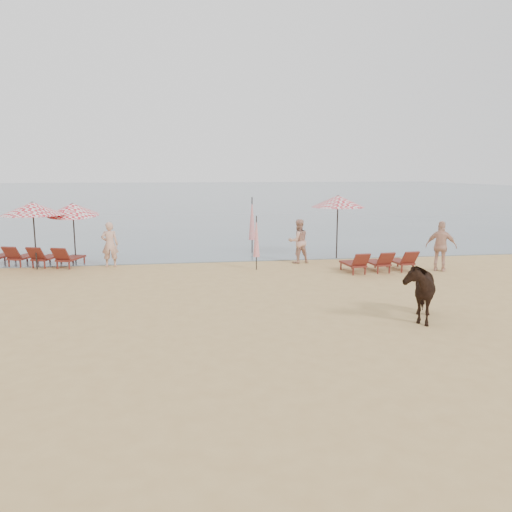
{
  "coord_description": "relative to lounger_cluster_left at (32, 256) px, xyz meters",
  "views": [
    {
      "loc": [
        -2.36,
        -10.44,
        3.79
      ],
      "look_at": [
        0.0,
        5.0,
        1.1
      ],
      "focal_mm": 35.0,
      "sensor_mm": 36.0,
      "label": 1
    }
  ],
  "objects": [
    {
      "name": "beachgoer_left",
      "position": [
        3.12,
        -0.56,
        0.49
      ],
      "size": [
        0.67,
        0.45,
        1.8
      ],
      "primitive_type": "imported",
      "rotation": [
        0.0,
        0.0,
        3.18
      ],
      "color": "tan",
      "rests_on": "ground"
    },
    {
      "name": "umbrella_open_left_b",
      "position": [
        1.63,
        0.24,
        1.83
      ],
      "size": [
        2.03,
        2.07,
        2.59
      ],
      "rotation": [
        0.0,
        0.0,
        -0.11
      ],
      "color": "black",
      "rests_on": "ground"
    },
    {
      "name": "beachgoer_right_b",
      "position": [
        15.64,
        -3.35,
        0.54
      ],
      "size": [
        1.19,
        1.01,
        1.91
      ],
      "primitive_type": "imported",
      "rotation": [
        0.0,
        0.0,
        2.54
      ],
      "color": "tan",
      "rests_on": "ground"
    },
    {
      "name": "cow",
      "position": [
        11.87,
        -9.07,
        0.37
      ],
      "size": [
        1.51,
        2.02,
        1.56
      ],
      "primitive_type": "imported",
      "rotation": [
        0.0,
        0.0,
        -0.41
      ],
      "color": "black",
      "rests_on": "ground"
    },
    {
      "name": "umbrella_open_right",
      "position": [
        12.57,
        -0.18,
        2.08
      ],
      "size": [
        2.26,
        2.26,
        2.76
      ],
      "rotation": [
        0.0,
        0.0,
        0.01
      ],
      "color": "black",
      "rests_on": "ground"
    },
    {
      "name": "sea",
      "position": [
        8.25,
        69.72,
        -0.41
      ],
      "size": [
        160.0,
        140.0,
        0.06
      ],
      "primitive_type": "cube",
      "color": "#51606B",
      "rests_on": "ground"
    },
    {
      "name": "umbrella_closed_right",
      "position": [
        8.76,
        -2.05,
        0.88
      ],
      "size": [
        0.25,
        0.25,
        2.09
      ],
      "rotation": [
        0.0,
        0.0,
        0.26
      ],
      "color": "black",
      "rests_on": "ground"
    },
    {
      "name": "lounger_cluster_right",
      "position": [
        13.29,
        -3.16,
        -0.02
      ],
      "size": [
        2.68,
        1.74,
        0.56
      ],
      "rotation": [
        0.0,
        0.0,
        0.09
      ],
      "color": "maroon",
      "rests_on": "ground"
    },
    {
      "name": "umbrella_closed_left",
      "position": [
        9.15,
        1.83,
        1.18
      ],
      "size": [
        0.32,
        0.32,
        2.59
      ],
      "rotation": [
        0.0,
        0.0,
        0.3
      ],
      "color": "black",
      "rests_on": "ground"
    },
    {
      "name": "ground",
      "position": [
        8.25,
        -10.28,
        -0.41
      ],
      "size": [
        120.0,
        120.0,
        0.0
      ],
      "primitive_type": "plane",
      "color": "tan",
      "rests_on": "ground"
    },
    {
      "name": "lounger_cluster_left",
      "position": [
        0.0,
        0.0,
        0.0
      ],
      "size": [
        4.04,
        2.67,
        0.59
      ],
      "rotation": [
        0.0,
        0.0,
        -0.32
      ],
      "color": "maroon",
      "rests_on": "ground"
    },
    {
      "name": "umbrella_open_left_a",
      "position": [
        0.36,
        -0.71,
        1.94
      ],
      "size": [
        2.3,
        2.3,
        2.62
      ],
      "rotation": [
        0.0,
        0.0,
        -0.35
      ],
      "color": "black",
      "rests_on": "ground"
    },
    {
      "name": "beachgoer_right_a",
      "position": [
        10.69,
        -0.87,
        0.5
      ],
      "size": [
        1.0,
        0.85,
        1.81
      ],
      "primitive_type": "imported",
      "rotation": [
        0.0,
        0.0,
        3.35
      ],
      "color": "tan",
      "rests_on": "ground"
    }
  ]
}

